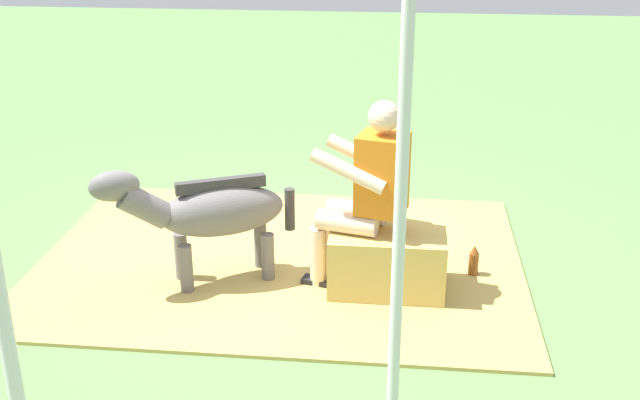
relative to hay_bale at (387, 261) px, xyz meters
The scene contains 7 objects.
ground_plane 0.84m from the hay_bale, 25.90° to the right, with size 24.00×24.00×0.00m, color #608C4C.
hay_patch 0.87m from the hay_bale, 24.57° to the right, with size 3.46×2.54×0.02m, color tan.
hay_bale is the anchor object (origin of this frame).
person_seated 0.53m from the hay_bale, ahead, with size 0.71×0.52×1.31m.
pony_standing 1.23m from the hay_bale, ahead, with size 1.26×0.74×0.89m.
soda_bottle 0.66m from the hay_bale, 157.12° to the right, with size 0.07×0.07×0.24m.
tent_pole_left 1.75m from the hay_bale, 92.71° to the left, with size 0.06×0.06×2.51m, color silver.
Camera 1 is at (-0.77, 5.08, 2.56)m, focal length 44.11 mm.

